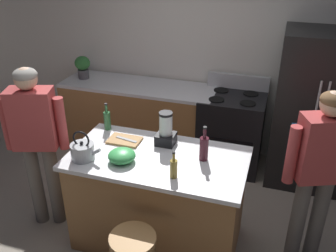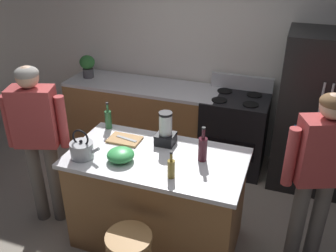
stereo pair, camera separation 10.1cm
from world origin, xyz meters
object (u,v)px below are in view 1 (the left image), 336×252
refrigerator (316,112)px  mixing_bowl (122,156)px  blender_appliance (166,131)px  person_by_island_left (36,135)px  person_by_sink_right (320,166)px  bottle_wine (204,148)px  stove_range (231,131)px  chef_knife (126,139)px  kitchen_island (158,199)px  tea_kettle (83,151)px  bottle_olive_oil (107,120)px  bottle_vinegar (174,168)px  potted_plant (83,66)px  cutting_board (125,140)px  bar_stool (133,251)px

refrigerator → mixing_bowl: 2.32m
blender_appliance → person_by_island_left: bearing=-164.3°
person_by_sink_right → bottle_wine: bearing=-173.8°
stove_range → mixing_bowl: (-0.69, -1.68, 0.51)m
person_by_sink_right → chef_knife: (-1.68, -0.02, -0.03)m
chef_knife → mixing_bowl: bearing=-61.9°
kitchen_island → chef_knife: bearing=156.1°
refrigerator → tea_kettle: size_ratio=6.50×
bottle_olive_oil → tea_kettle: (0.04, -0.56, -0.02)m
person_by_island_left → tea_kettle: bearing=-13.5°
stove_range → bottle_vinegar: (-0.21, -1.77, 0.55)m
chef_knife → bottle_olive_oil: bearing=159.0°
refrigerator → stove_range: refrigerator is taller
kitchen_island → chef_knife: size_ratio=7.06×
kitchen_island → stove_range: stove_range is taller
blender_appliance → bottle_wine: (0.39, -0.16, -0.02)m
stove_range → person_by_island_left: bearing=-134.5°
potted_plant → blender_appliance: blender_appliance is taller
kitchen_island → bottle_olive_oil: bearing=152.4°
person_by_sink_right → blender_appliance: 1.33m
blender_appliance → tea_kettle: (-0.59, -0.46, -0.05)m
bottle_olive_oil → cutting_board: bearing=-34.2°
person_by_island_left → blender_appliance: (1.16, 0.32, 0.07)m
kitchen_island → person_by_sink_right: 1.44m
chef_knife → stove_range: bearing=71.2°
mixing_bowl → cutting_board: (-0.12, 0.32, -0.04)m
tea_kettle → bar_stool: bearing=-35.7°
bar_stool → bottle_olive_oil: bearing=123.5°
bar_stool → bottle_olive_oil: 1.33m
person_by_island_left → chef_knife: person_by_island_left is taller
kitchen_island → bottle_vinegar: size_ratio=6.58×
potted_plant → mixing_bowl: 2.16m
stove_range → person_by_sink_right: bearing=-56.4°
cutting_board → person_by_sink_right: bearing=0.6°
stove_range → bottle_olive_oil: bearing=-131.8°
kitchen_island → stove_range: (0.43, 1.52, 0.01)m
bottle_vinegar → person_by_sink_right: bearing=21.2°
bottle_wine → chef_knife: size_ratio=1.44×
bar_stool → tea_kettle: 0.93m
tea_kettle → potted_plant: bearing=119.0°
mixing_bowl → tea_kettle: bearing=-168.8°
bottle_vinegar → tea_kettle: bearing=178.3°
blender_appliance → bottle_vinegar: size_ratio=1.34×
potted_plant → blender_appliance: 2.05m
person_by_island_left → kitchen_island: bearing=4.4°
bottle_wine → cutting_board: bottle_wine is taller
potted_plant → chef_knife: 1.86m
mixing_bowl → cutting_board: mixing_bowl is taller
refrigerator → blender_appliance: (-1.35, -1.27, 0.18)m
refrigerator → bottle_wine: refrigerator is taller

